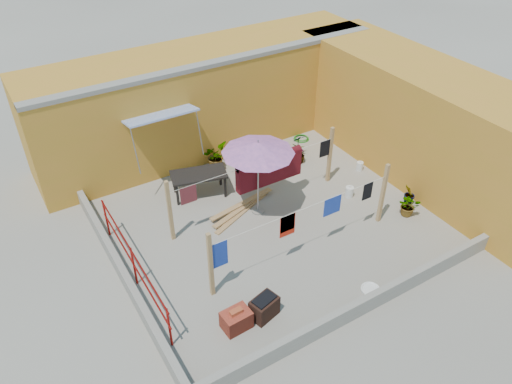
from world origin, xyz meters
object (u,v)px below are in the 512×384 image
Objects in this scene: outdoor_table at (199,176)px; plant_back_a at (215,156)px; brick_stack at (236,320)px; white_basin at (370,289)px; water_jug_b at (360,166)px; brazier at (264,307)px; green_hose at (301,138)px; water_jug_a at (349,192)px; patio_umbrella at (258,148)px.

plant_back_a is (1.05, 1.04, -0.25)m from outdoor_table.
brick_stack is 3.20m from white_basin.
water_jug_b is (4.76, -1.42, -0.52)m from outdoor_table.
outdoor_table is 1.50m from plant_back_a.
brick_stack is at bearing -152.45° from water_jug_b.
green_hose is at bearing 48.41° from brazier.
brick_stack is 8.09m from green_hose.
brick_stack is 6.99m from water_jug_b.
outdoor_table is 2.10× the size of plant_back_a.
water_jug_a reaches higher than green_hose.
outdoor_table reaches higher than white_basin.
brick_stack is 5.54m from water_jug_a.
patio_umbrella is 4.36m from white_basin.
white_basin and green_hose have the same top height.
patio_umbrella is 4.66m from green_hose.
patio_umbrella is at bearing 51.83° from brick_stack.
water_jug_a is (3.59, -2.31, -0.49)m from outdoor_table.
green_hose is at bearing 100.19° from water_jug_b.
outdoor_table is 2.74× the size of brick_stack.
patio_umbrella reaches higher than white_basin.
brick_stack is (-2.44, -3.10, -1.82)m from patio_umbrella.
plant_back_a is (1.82, 5.74, 0.14)m from brazier.
green_hose is at bearing 44.68° from brick_stack.
brick_stack reaches higher than white_basin.
water_jug_b is at bearing -79.81° from green_hose.
outdoor_table is at bearing -166.43° from green_hose.
brick_stack is at bearing -113.54° from plant_back_a.
plant_back_a reaches higher than brazier.
patio_umbrella is 4.61× the size of green_hose.
plant_back_a is at bearing 44.93° from outdoor_table.
water_jug_b is at bearing 27.55° from brick_stack.
brazier is 2.55m from white_basin.
outdoor_table reaches higher than water_jug_b.
brick_stack is at bearing -128.17° from patio_umbrella.
brick_stack is at bearing -135.32° from green_hose.
green_hose is at bearing 77.75° from water_jug_a.
brazier is at bearing -131.59° from green_hose.
white_basin is at bearing -84.33° from plant_back_a.
white_basin is 6.44m from plant_back_a.
patio_umbrella reaches higher than outdoor_table.
outdoor_table reaches higher than water_jug_a.
white_basin is 1.41× the size of water_jug_b.
white_basin is (0.68, -3.81, -2.00)m from patio_umbrella.
green_hose is at bearing 13.57° from outdoor_table.
green_hose is at bearing 67.59° from white_basin.
water_jug_b is at bearing -33.48° from plant_back_a.
brick_stack reaches higher than green_hose.
brazier is 7.68m from green_hose.
brazier is 1.51× the size of white_basin.
brick_stack is 1.38× the size of white_basin.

